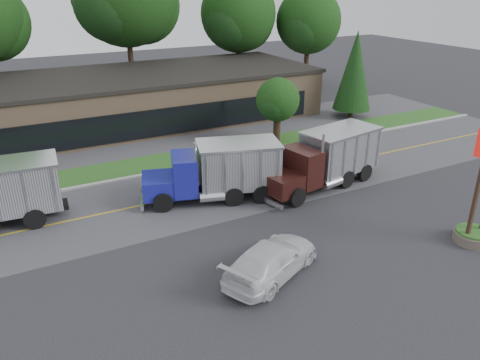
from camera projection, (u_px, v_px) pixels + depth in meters
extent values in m
plane|color=#39393F|center=(264.00, 273.00, 20.65)|extent=(140.00, 140.00, 0.00)
cube|color=slate|center=(187.00, 196.00, 27.96)|extent=(60.00, 8.00, 0.02)
cube|color=gold|center=(187.00, 196.00, 27.96)|extent=(60.00, 0.12, 0.01)
cube|color=#9E9E99|center=(164.00, 172.00, 31.36)|extent=(60.00, 0.30, 0.12)
cube|color=#265A1F|center=(155.00, 163.00, 32.82)|extent=(60.00, 3.40, 0.03)
cube|color=slate|center=(135.00, 143.00, 36.88)|extent=(60.00, 7.00, 0.02)
cube|color=#997B5D|center=(136.00, 99.00, 41.81)|extent=(32.00, 12.00, 4.00)
cylinder|color=#6B6054|center=(473.00, 237.00, 23.03)|extent=(1.90, 1.90, 0.50)
cylinder|color=#265A1F|center=(474.00, 232.00, 22.91)|extent=(1.70, 1.70, 0.10)
cube|color=#332116|center=(476.00, 196.00, 21.88)|extent=(0.16, 0.16, 5.00)
cylinder|color=#382619|center=(132.00, 72.00, 48.80)|extent=(0.56, 0.56, 5.76)
sphere|color=black|center=(142.00, 5.00, 48.13)|extent=(7.90, 7.90, 7.90)
sphere|color=black|center=(111.00, 4.00, 44.58)|extent=(7.24, 7.24, 7.24)
cylinder|color=#382619|center=(238.00, 70.00, 53.38)|extent=(0.56, 0.56, 4.50)
sphere|color=black|center=(238.00, 14.00, 50.95)|extent=(8.23, 8.23, 8.23)
sphere|color=black|center=(246.00, 22.00, 52.86)|extent=(6.17, 6.17, 6.17)
sphere|color=black|center=(231.00, 22.00, 50.08)|extent=(5.66, 5.66, 5.66)
cylinder|color=#382619|center=(306.00, 69.00, 55.28)|extent=(0.56, 0.56, 4.02)
sphere|color=black|center=(309.00, 21.00, 53.11)|extent=(7.36, 7.36, 7.36)
sphere|color=black|center=(313.00, 28.00, 54.81)|extent=(5.52, 5.52, 5.52)
sphere|color=black|center=(303.00, 28.00, 52.33)|extent=(5.06, 5.06, 5.06)
cylinder|color=#382619|center=(351.00, 111.00, 43.62)|extent=(0.44, 0.44, 1.00)
cone|color=black|center=(355.00, 70.00, 42.11)|extent=(3.44, 3.44, 7.04)
cylinder|color=#382619|center=(277.00, 131.00, 36.74)|extent=(0.56, 0.56, 1.84)
sphere|color=black|center=(278.00, 100.00, 35.75)|extent=(3.36, 3.36, 3.36)
sphere|color=black|center=(282.00, 103.00, 36.53)|extent=(2.52, 2.52, 2.52)
sphere|color=black|center=(274.00, 105.00, 35.39)|extent=(2.31, 2.31, 2.31)
cylinder|color=black|center=(13.00, 204.00, 25.65)|extent=(1.12, 0.44, 1.10)
cylinder|color=black|center=(12.00, 223.00, 23.71)|extent=(1.12, 0.44, 1.10)
cube|color=black|center=(216.00, 189.00, 27.41)|extent=(7.58, 3.15, 0.28)
cube|color=navy|center=(159.00, 185.00, 26.61)|extent=(2.41, 2.73, 1.10)
cube|color=navy|center=(184.00, 174.00, 26.64)|extent=(1.96, 2.68, 2.20)
cube|color=black|center=(174.00, 168.00, 26.37)|extent=(0.66, 2.03, 0.90)
cube|color=silver|center=(238.00, 165.00, 27.07)|extent=(5.08, 3.71, 2.50)
cube|color=silver|center=(238.00, 144.00, 26.55)|extent=(5.27, 3.89, 0.12)
cylinder|color=black|center=(161.00, 186.00, 27.89)|extent=(1.15, 0.65, 1.10)
cylinder|color=black|center=(163.00, 202.00, 25.82)|extent=(1.15, 0.65, 1.10)
cylinder|color=black|center=(240.00, 180.00, 28.74)|extent=(1.15, 0.65, 1.10)
cylinder|color=black|center=(248.00, 195.00, 26.67)|extent=(1.15, 0.65, 1.10)
cube|color=black|center=(323.00, 177.00, 29.16)|extent=(8.13, 2.38, 0.28)
cube|color=black|center=(281.00, 183.00, 26.97)|extent=(2.30, 2.60, 1.10)
cube|color=black|center=(302.00, 167.00, 27.62)|extent=(1.80, 2.61, 2.20)
cube|color=black|center=(294.00, 163.00, 27.12)|extent=(0.42, 2.08, 0.90)
cube|color=silver|center=(340.00, 150.00, 29.38)|extent=(5.19, 3.30, 2.50)
cube|color=silver|center=(342.00, 130.00, 28.86)|extent=(5.36, 3.47, 0.12)
cylinder|color=black|center=(270.00, 184.00, 28.12)|extent=(1.14, 0.53, 1.10)
cylinder|color=black|center=(297.00, 197.00, 26.45)|extent=(1.14, 0.53, 1.10)
cylinder|color=black|center=(328.00, 165.00, 30.98)|extent=(1.14, 0.53, 1.10)
cylinder|color=black|center=(356.00, 176.00, 29.32)|extent=(1.14, 0.53, 1.10)
imported|color=silver|center=(272.00, 259.00, 20.24)|extent=(5.72, 4.21, 1.54)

